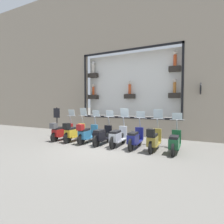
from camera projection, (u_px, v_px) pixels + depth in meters
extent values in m
plane|color=#66635E|center=(100.00, 148.00, 7.62)|extent=(120.00, 120.00, 0.00)
cube|color=gray|center=(15.00, 69.00, 15.18)|extent=(0.40, 14.87, 9.87)
cube|color=gray|center=(129.00, 127.00, 10.83)|extent=(0.40, 6.27, 1.04)
cube|color=gray|center=(129.00, 10.00, 10.49)|extent=(0.40, 6.27, 4.66)
cube|color=black|center=(128.00, 50.00, 10.41)|extent=(0.04, 6.27, 0.12)
cube|color=black|center=(128.00, 117.00, 10.61)|extent=(0.04, 6.27, 0.12)
cube|color=black|center=(183.00, 81.00, 9.19)|extent=(0.04, 0.12, 4.17)
cube|color=black|center=(85.00, 86.00, 11.84)|extent=(0.04, 0.12, 4.17)
cube|color=silver|center=(131.00, 85.00, 11.02)|extent=(0.04, 6.03, 3.93)
cube|color=#28231E|center=(175.00, 69.00, 9.64)|extent=(0.36, 0.64, 0.28)
cylinder|color=#CC4C23|center=(175.00, 61.00, 9.62)|extent=(0.17, 0.17, 0.63)
sphere|color=beige|center=(175.00, 53.00, 9.60)|extent=(0.23, 0.23, 0.23)
cube|color=#28231E|center=(93.00, 75.00, 11.93)|extent=(0.36, 0.64, 0.28)
cylinder|color=silver|center=(93.00, 69.00, 11.91)|extent=(0.17, 0.17, 0.60)
sphere|color=white|center=(93.00, 63.00, 11.89)|extent=(0.22, 0.22, 0.22)
cube|color=#28231E|center=(174.00, 95.00, 9.71)|extent=(0.36, 0.64, 0.28)
cylinder|color=#B26B2D|center=(175.00, 88.00, 9.69)|extent=(0.16, 0.16, 0.59)
sphere|color=beige|center=(175.00, 80.00, 9.67)|extent=(0.21, 0.21, 0.21)
cube|color=#28231E|center=(130.00, 96.00, 10.86)|extent=(0.36, 0.64, 0.28)
cylinder|color=#CC4C23|center=(130.00, 89.00, 10.84)|extent=(0.17, 0.17, 0.60)
sphere|color=beige|center=(130.00, 83.00, 10.82)|extent=(0.22, 0.22, 0.22)
cube|color=#28231E|center=(93.00, 97.00, 12.00)|extent=(0.36, 0.64, 0.28)
cylinder|color=#CC4C23|center=(93.00, 91.00, 11.98)|extent=(0.15, 0.15, 0.55)
sphere|color=beige|center=(93.00, 85.00, 11.96)|extent=(0.20, 0.20, 0.20)
cylinder|color=black|center=(201.00, 89.00, 8.69)|extent=(0.35, 0.05, 0.05)
torus|color=black|center=(201.00, 89.00, 8.53)|extent=(0.59, 0.06, 0.59)
cylinder|color=white|center=(201.00, 89.00, 8.53)|extent=(0.48, 0.03, 0.48)
cylinder|color=black|center=(177.00, 143.00, 7.57)|extent=(0.49, 0.09, 0.49)
cylinder|color=black|center=(173.00, 150.00, 6.39)|extent=(0.49, 0.09, 0.49)
cube|color=#19512D|center=(175.00, 146.00, 6.98)|extent=(1.02, 0.38, 0.06)
cube|color=#19512D|center=(174.00, 143.00, 6.63)|extent=(0.61, 0.35, 0.36)
cube|color=black|center=(174.00, 137.00, 6.62)|extent=(0.58, 0.31, 0.10)
cube|color=#19512D|center=(176.00, 136.00, 7.46)|extent=(0.12, 0.37, 0.56)
cylinder|color=gray|center=(177.00, 125.00, 7.49)|extent=(0.20, 0.06, 0.45)
cylinder|color=gray|center=(177.00, 120.00, 7.55)|extent=(0.04, 0.61, 0.04)
cube|color=silver|center=(177.00, 116.00, 7.57)|extent=(0.08, 0.42, 0.29)
cylinder|color=black|center=(157.00, 141.00, 7.92)|extent=(0.51, 0.09, 0.51)
cylinder|color=black|center=(151.00, 147.00, 6.75)|extent=(0.51, 0.09, 0.51)
cube|color=olive|center=(154.00, 144.00, 7.33)|extent=(1.02, 0.38, 0.06)
cube|color=olive|center=(152.00, 141.00, 6.99)|extent=(0.61, 0.35, 0.36)
cube|color=black|center=(152.00, 135.00, 6.98)|extent=(0.58, 0.31, 0.10)
cube|color=olive|center=(157.00, 135.00, 7.81)|extent=(0.12, 0.37, 0.56)
cylinder|color=gray|center=(157.00, 124.00, 7.85)|extent=(0.20, 0.06, 0.45)
cylinder|color=gray|center=(158.00, 119.00, 7.90)|extent=(0.04, 0.61, 0.04)
cube|color=silver|center=(158.00, 114.00, 7.92)|extent=(0.11, 0.42, 0.43)
cube|color=black|center=(151.00, 133.00, 6.68)|extent=(0.28, 0.28, 0.28)
cylinder|color=black|center=(140.00, 139.00, 8.26)|extent=(0.53, 0.09, 0.53)
cylinder|color=black|center=(131.00, 145.00, 7.11)|extent=(0.53, 0.09, 0.53)
cube|color=navy|center=(136.00, 142.00, 7.69)|extent=(1.02, 0.39, 0.06)
cube|color=navy|center=(133.00, 139.00, 7.34)|extent=(0.61, 0.35, 0.36)
cube|color=black|center=(133.00, 134.00, 7.33)|extent=(0.58, 0.31, 0.10)
cube|color=navy|center=(139.00, 133.00, 8.16)|extent=(0.12, 0.37, 0.56)
cylinder|color=gray|center=(140.00, 123.00, 8.20)|extent=(0.20, 0.06, 0.45)
cylinder|color=gray|center=(140.00, 118.00, 8.25)|extent=(0.04, 0.60, 0.04)
cube|color=silver|center=(141.00, 114.00, 8.28)|extent=(0.08, 0.42, 0.32)
cylinder|color=black|center=(124.00, 137.00, 8.61)|extent=(0.55, 0.09, 0.55)
cylinder|color=black|center=(113.00, 143.00, 7.48)|extent=(0.55, 0.09, 0.55)
cube|color=#B7BCC6|center=(119.00, 140.00, 8.04)|extent=(1.02, 0.39, 0.06)
cube|color=#B7BCC6|center=(115.00, 137.00, 7.69)|extent=(0.61, 0.35, 0.36)
cube|color=black|center=(115.00, 132.00, 7.68)|extent=(0.58, 0.31, 0.10)
cube|color=#B7BCC6|center=(123.00, 132.00, 8.52)|extent=(0.12, 0.37, 0.56)
cylinder|color=gray|center=(124.00, 122.00, 8.55)|extent=(0.20, 0.06, 0.45)
cylinder|color=gray|center=(124.00, 117.00, 8.61)|extent=(0.04, 0.60, 0.04)
cube|color=silver|center=(125.00, 113.00, 8.63)|extent=(0.11, 0.42, 0.44)
cylinder|color=black|center=(109.00, 136.00, 8.97)|extent=(0.53, 0.09, 0.53)
cylinder|color=black|center=(96.00, 141.00, 7.82)|extent=(0.53, 0.09, 0.53)
cube|color=black|center=(103.00, 139.00, 8.40)|extent=(1.02, 0.39, 0.06)
cube|color=black|center=(99.00, 136.00, 8.05)|extent=(0.61, 0.35, 0.36)
cube|color=black|center=(99.00, 131.00, 8.04)|extent=(0.58, 0.31, 0.10)
cube|color=black|center=(108.00, 131.00, 8.87)|extent=(0.12, 0.37, 0.56)
cylinder|color=gray|center=(109.00, 121.00, 8.91)|extent=(0.20, 0.06, 0.45)
cylinder|color=gray|center=(109.00, 117.00, 8.96)|extent=(0.04, 0.60, 0.04)
cube|color=silver|center=(110.00, 114.00, 8.99)|extent=(0.08, 0.42, 0.32)
cylinder|color=black|center=(95.00, 135.00, 9.33)|extent=(0.52, 0.09, 0.52)
cylinder|color=black|center=(81.00, 140.00, 8.17)|extent=(0.52, 0.09, 0.52)
cube|color=teal|center=(89.00, 137.00, 8.75)|extent=(1.02, 0.38, 0.06)
cube|color=teal|center=(84.00, 134.00, 8.40)|extent=(0.61, 0.35, 0.36)
cube|color=black|center=(84.00, 130.00, 8.39)|extent=(0.58, 0.31, 0.10)
cube|color=teal|center=(94.00, 130.00, 9.22)|extent=(0.12, 0.37, 0.56)
cylinder|color=gray|center=(95.00, 120.00, 9.26)|extent=(0.20, 0.06, 0.45)
cylinder|color=gray|center=(96.00, 116.00, 9.32)|extent=(0.04, 0.60, 0.04)
cube|color=silver|center=(96.00, 113.00, 9.34)|extent=(0.08, 0.42, 0.32)
cube|color=maroon|center=(80.00, 127.00, 8.10)|extent=(0.28, 0.28, 0.28)
cylinder|color=black|center=(83.00, 134.00, 9.67)|extent=(0.55, 0.09, 0.55)
cylinder|color=black|center=(67.00, 138.00, 8.53)|extent=(0.55, 0.09, 0.55)
cube|color=gold|center=(75.00, 136.00, 9.10)|extent=(1.02, 0.38, 0.06)
cube|color=gold|center=(71.00, 133.00, 8.76)|extent=(0.61, 0.35, 0.36)
cube|color=black|center=(71.00, 128.00, 8.75)|extent=(0.58, 0.31, 0.10)
cube|color=gold|center=(82.00, 129.00, 9.58)|extent=(0.12, 0.37, 0.56)
cylinder|color=gray|center=(82.00, 120.00, 9.62)|extent=(0.20, 0.06, 0.45)
cylinder|color=gray|center=(83.00, 116.00, 9.67)|extent=(0.04, 0.61, 0.04)
cube|color=silver|center=(83.00, 112.00, 9.69)|extent=(0.10, 0.42, 0.42)
cube|color=black|center=(67.00, 126.00, 8.46)|extent=(0.28, 0.28, 0.28)
cylinder|color=black|center=(71.00, 133.00, 10.05)|extent=(0.48, 0.09, 0.48)
cylinder|color=black|center=(54.00, 137.00, 8.87)|extent=(0.48, 0.09, 0.48)
cube|color=maroon|center=(63.00, 135.00, 9.46)|extent=(1.02, 0.38, 0.06)
cube|color=maroon|center=(58.00, 132.00, 9.11)|extent=(0.61, 0.35, 0.36)
cube|color=black|center=(58.00, 128.00, 9.10)|extent=(0.58, 0.31, 0.10)
cube|color=maroon|center=(70.00, 128.00, 9.93)|extent=(0.12, 0.37, 0.56)
cylinder|color=gray|center=(70.00, 120.00, 9.97)|extent=(0.20, 0.06, 0.45)
cylinder|color=gray|center=(71.00, 116.00, 10.02)|extent=(0.04, 0.61, 0.04)
cube|color=silver|center=(72.00, 113.00, 10.05)|extent=(0.09, 0.42, 0.36)
cube|color=#4C4C51|center=(54.00, 126.00, 8.79)|extent=(0.28, 0.28, 0.28)
cylinder|color=#232326|center=(57.00, 137.00, 10.20)|extent=(0.36, 0.36, 0.02)
cylinder|color=#232326|center=(57.00, 122.00, 10.16)|extent=(0.07, 0.07, 1.73)
cube|color=black|center=(57.00, 113.00, 10.11)|extent=(0.03, 0.45, 0.55)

